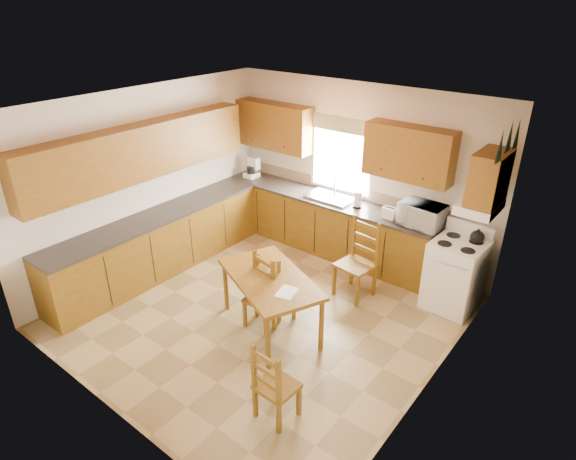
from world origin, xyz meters
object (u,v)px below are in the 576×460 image
Objects in this scene: chair_far_left at (356,261)px; chair_near_right at (277,381)px; dining_table at (271,303)px; stove at (455,276)px; microwave at (422,215)px; chair_near_left at (275,286)px; chair_far_right at (262,295)px.

chair_near_right is at bearing -69.99° from chair_far_left.
dining_table is 1.58× the size of chair_near_right.
stove is at bearing -99.30° from chair_near_right.
microwave is 1.12m from chair_far_left.
stove is at bearing 73.94° from dining_table.
dining_table is 0.25m from chair_near_left.
chair_far_left is (0.52, 1.10, 0.06)m from chair_near_left.
dining_table is (-0.95, -2.13, -0.71)m from microwave.
chair_near_right is 0.81× the size of chair_far_left.
chair_near_right is 2.40m from chair_far_left.
chair_near_left is (-1.69, -1.70, 0.03)m from stove.
chair_far_left is 1.43m from chair_far_right.
stove is 1.04× the size of chair_far_right.
chair_near_left is at bearing 71.58° from chair_far_right.
chair_far_right is at bearing -114.42° from microwave.
chair_far_left is at bearing -74.29° from chair_near_right.
microwave is 2.48m from chair_far_right.
microwave is at bearing -107.13° from chair_near_left.
dining_table is 1.43× the size of chair_near_left.
stove is 0.93m from microwave.
dining_table is 1.38m from chair_far_left.
chair_near_right reaches higher than dining_table.
microwave is 3.23m from chair_near_right.
stove is at bearing 34.38° from chair_far_left.
stove is at bearing -123.80° from chair_near_left.
chair_near_right is (1.05, -1.24, -0.05)m from chair_near_left.
chair_far_right is (-1.09, 1.03, 0.00)m from chair_near_right.
microwave is 2.28m from chair_near_left.
microwave is at bearing -86.77° from chair_near_right.
dining_table is at bearing 126.59° from chair_near_left.
chair_near_right is at bearing -87.39° from microwave.
chair_near_right is at bearing -49.40° from chair_far_right.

